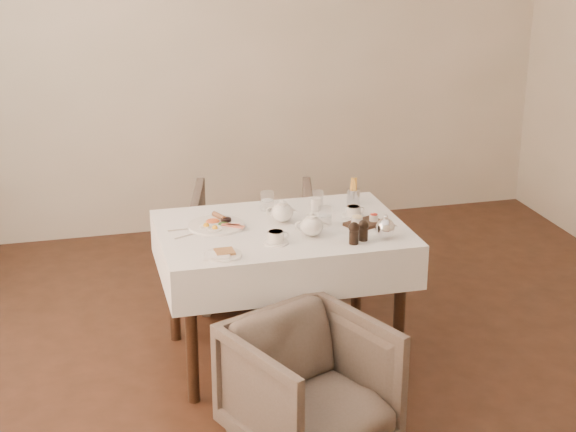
% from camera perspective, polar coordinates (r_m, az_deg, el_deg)
% --- Properties ---
extents(table, '(1.28, 0.88, 0.75)m').
position_cam_1_polar(table, '(4.64, -0.40, -2.08)').
color(table, black).
rests_on(table, ground).
extents(armchair_near, '(0.84, 0.85, 0.59)m').
position_cam_1_polar(armchair_near, '(4.06, 1.41, -10.90)').
color(armchair_near, brown).
rests_on(armchair_near, ground).
extents(armchair_far, '(0.89, 0.91, 0.69)m').
position_cam_1_polar(armchair_far, '(5.50, -2.25, -1.77)').
color(armchair_far, brown).
rests_on(armchair_far, ground).
extents(breakfast_plate, '(0.30, 0.30, 0.04)m').
position_cam_1_polar(breakfast_plate, '(4.62, -4.64, -0.54)').
color(breakfast_plate, white).
rests_on(breakfast_plate, table).
extents(side_plate, '(0.19, 0.18, 0.02)m').
position_cam_1_polar(side_plate, '(4.24, -4.31, -2.50)').
color(side_plate, white).
rests_on(side_plate, table).
extents(teapot_centre, '(0.19, 0.17, 0.13)m').
position_cam_1_polar(teapot_centre, '(4.64, -0.38, 0.34)').
color(teapot_centre, white).
rests_on(teapot_centre, table).
extents(teapot_front, '(0.17, 0.14, 0.13)m').
position_cam_1_polar(teapot_front, '(4.45, 1.54, -0.53)').
color(teapot_front, white).
rests_on(teapot_front, table).
extents(creamer, '(0.07, 0.07, 0.07)m').
position_cam_1_polar(creamer, '(4.83, 1.79, 0.78)').
color(creamer, white).
rests_on(creamer, table).
extents(teacup_near, '(0.13, 0.13, 0.06)m').
position_cam_1_polar(teacup_near, '(4.37, -0.79, -1.42)').
color(teacup_near, white).
rests_on(teacup_near, table).
extents(teacup_far, '(0.12, 0.12, 0.06)m').
position_cam_1_polar(teacup_far, '(4.75, 4.24, 0.27)').
color(teacup_far, white).
rests_on(teacup_far, table).
extents(glass_left, '(0.08, 0.08, 0.10)m').
position_cam_1_polar(glass_left, '(4.83, -1.35, 0.98)').
color(glass_left, silver).
rests_on(glass_left, table).
extents(glass_mid, '(0.09, 0.09, 0.10)m').
position_cam_1_polar(glass_mid, '(4.61, 2.41, -0.01)').
color(glass_mid, silver).
rests_on(glass_mid, table).
extents(glass_right, '(0.07, 0.07, 0.09)m').
position_cam_1_polar(glass_right, '(4.89, 1.93, 1.12)').
color(glass_right, silver).
rests_on(glass_right, table).
extents(condiment_board, '(0.23, 0.19, 0.05)m').
position_cam_1_polar(condiment_board, '(4.63, 4.95, -0.40)').
color(condiment_board, black).
rests_on(condiment_board, table).
extents(pepper_mill_left, '(0.06, 0.06, 0.11)m').
position_cam_1_polar(pepper_mill_left, '(4.37, 4.28, -1.10)').
color(pepper_mill_left, black).
rests_on(pepper_mill_left, table).
extents(pepper_mill_right, '(0.07, 0.07, 0.11)m').
position_cam_1_polar(pepper_mill_right, '(4.42, 4.90, -0.92)').
color(pepper_mill_right, black).
rests_on(pepper_mill_right, table).
extents(silver_pot, '(0.15, 0.13, 0.13)m').
position_cam_1_polar(silver_pot, '(4.45, 6.30, -0.68)').
color(silver_pot, white).
rests_on(silver_pot, table).
extents(fries_cup, '(0.07, 0.07, 0.15)m').
position_cam_1_polar(fries_cup, '(4.94, 4.25, 1.53)').
color(fries_cup, silver).
rests_on(fries_cup, table).
extents(cutlery_fork, '(0.20, 0.03, 0.00)m').
position_cam_1_polar(cutlery_fork, '(4.59, -6.58, -0.86)').
color(cutlery_fork, silver).
rests_on(cutlery_fork, table).
extents(cutlery_knife, '(0.17, 0.09, 0.00)m').
position_cam_1_polar(cutlery_knife, '(4.51, -6.38, -1.23)').
color(cutlery_knife, silver).
rests_on(cutlery_knife, table).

